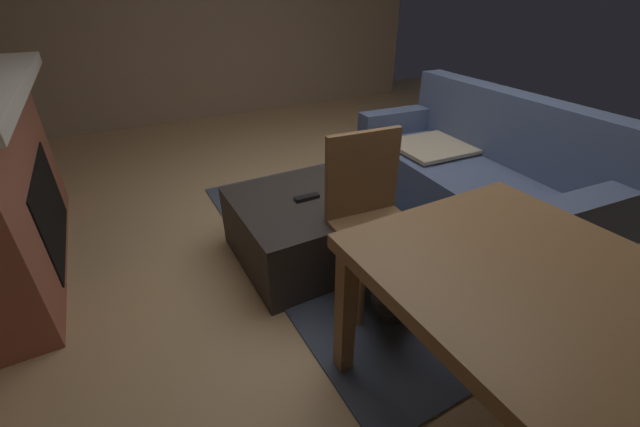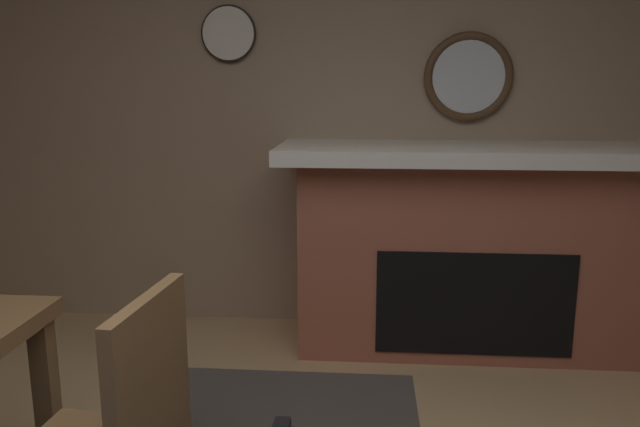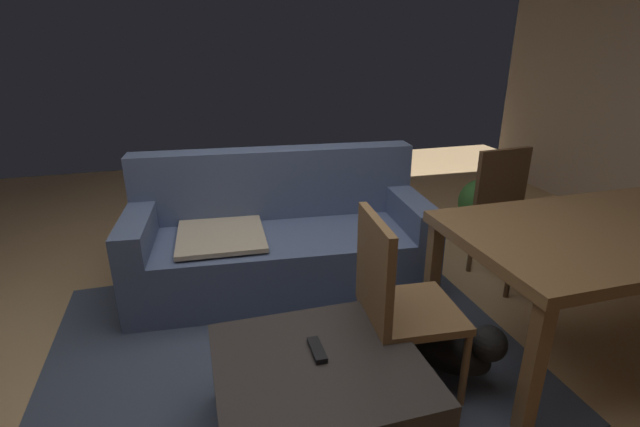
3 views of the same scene
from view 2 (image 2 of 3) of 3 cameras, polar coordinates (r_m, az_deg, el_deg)
The scene contains 4 objects.
wall_back_fireplace_side at distance 3.79m, azimuth 1.35°, elevation 9.32°, with size 7.58×0.12×2.63m, color #9E846B.
fireplace at distance 3.57m, azimuth 13.55°, elevation -3.04°, with size 2.11×0.76×1.16m.
round_wall_mirror at distance 3.74m, azimuth 13.57°, elevation 12.18°, with size 0.51×0.05×0.51m.
wall_clock at distance 3.79m, azimuth -8.46°, elevation 16.14°, with size 0.33×0.03×0.33m.
Camera 2 is at (-0.21, 1.07, 1.48)m, focal length 34.59 mm.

